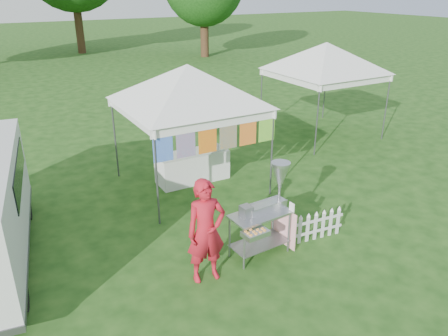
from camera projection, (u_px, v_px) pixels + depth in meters
ground at (272, 253)px, 8.19m from camera, size 120.00×120.00×0.00m
canopy_main at (187, 65)px, 9.82m from camera, size 4.24×4.24×3.45m
canopy_right at (327, 42)px, 13.54m from camera, size 4.24×4.24×3.45m
donut_cart at (269, 203)px, 7.87m from camera, size 1.23×0.91×1.73m
vendor at (206, 231)px, 7.16m from camera, size 0.71×0.51×1.83m
picket_fence at (315, 227)px, 8.52m from camera, size 1.26×0.16×0.56m
display_table at (193, 167)px, 11.09m from camera, size 1.80×0.70×0.76m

